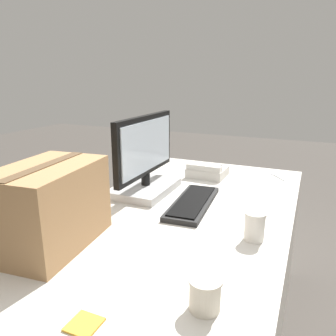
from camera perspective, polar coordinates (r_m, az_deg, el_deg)
office_desk at (r=1.57m, az=1.58°, el=-20.38°), size 1.80×0.90×0.72m
monitor at (r=1.61m, az=-3.92°, el=0.88°), size 0.54×0.24×0.38m
keyboard at (r=1.49m, az=4.32°, el=-6.02°), size 0.44×0.18×0.03m
desk_phone at (r=1.91m, az=6.85°, el=-0.53°), size 0.20×0.21×0.08m
paper_cup_left at (r=0.87m, az=6.47°, el=-20.98°), size 0.08×0.08×0.09m
paper_cup_right at (r=1.21m, az=14.86°, el=-9.73°), size 0.08×0.08×0.10m
spoon at (r=2.01m, az=18.19°, el=-1.28°), size 0.13×0.10×0.00m
cardboard_box at (r=1.18m, az=-20.02°, el=-6.22°), size 0.42×0.29×0.28m
sticky_note_pad at (r=0.87m, az=-14.39°, el=-24.89°), size 0.07×0.07×0.01m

